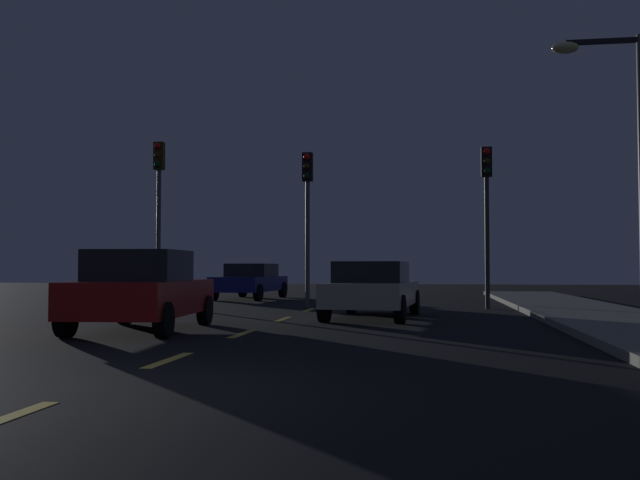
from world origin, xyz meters
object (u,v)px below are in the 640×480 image
traffic_signal_left (159,192)px  traffic_signal_right (487,195)px  car_stopped_ahead (373,289)px  car_adjacent_lane (142,290)px  street_lamp_right (626,147)px  car_oncoming_far (250,281)px  traffic_signal_center (307,199)px

traffic_signal_left → traffic_signal_right: traffic_signal_left is taller
traffic_signal_right → car_stopped_ahead: size_ratio=1.08×
car_adjacent_lane → traffic_signal_right: bearing=49.4°
traffic_signal_left → car_adjacent_lane: bearing=-70.5°
traffic_signal_left → street_lamp_right: (12.64, -6.59, 0.01)m
car_oncoming_far → traffic_signal_right: bearing=-32.3°
car_stopped_ahead → traffic_signal_right: bearing=54.7°
traffic_signal_center → car_stopped_ahead: bearing=-61.7°
traffic_signal_left → traffic_signal_center: 4.90m
car_oncoming_far → street_lamp_right: size_ratio=0.76×
street_lamp_right → traffic_signal_left: bearing=152.5°
car_adjacent_lane → car_oncoming_far: car_adjacent_lane is taller
car_adjacent_lane → traffic_signal_center: bearing=77.8°
car_oncoming_far → street_lamp_right: street_lamp_right is taller
traffic_signal_right → car_stopped_ahead: 6.03m
traffic_signal_center → street_lamp_right: (7.75, -6.59, 0.31)m
traffic_signal_left → car_oncoming_far: size_ratio=1.16×
car_adjacent_lane → street_lamp_right: 10.22m
street_lamp_right → car_adjacent_lane: bearing=-168.3°
traffic_signal_left → street_lamp_right: street_lamp_right is taller
traffic_signal_left → car_stopped_ahead: 9.00m
car_adjacent_lane → traffic_signal_left: bearing=109.5°
traffic_signal_left → traffic_signal_right: size_ratio=1.09×
car_adjacent_lane → car_oncoming_far: (-1.37, 14.08, -0.07)m
car_oncoming_far → street_lamp_right: bearing=-47.8°
street_lamp_right → car_oncoming_far: bearing=132.2°
traffic_signal_left → traffic_signal_center: (4.89, -0.00, -0.30)m
traffic_signal_right → car_adjacent_lane: bearing=-130.6°
traffic_signal_center → car_stopped_ahead: size_ratio=1.07×
traffic_signal_left → car_adjacent_lane: 9.55m
traffic_signal_center → car_stopped_ahead: (2.37, -4.40, -2.68)m
traffic_signal_center → street_lamp_right: 10.18m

